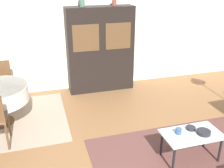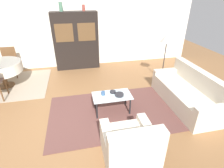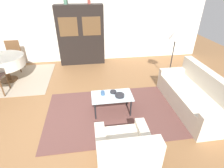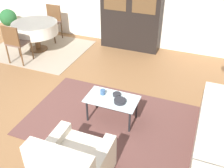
{
  "view_description": "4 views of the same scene",
  "coord_description": "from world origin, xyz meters",
  "px_view_note": "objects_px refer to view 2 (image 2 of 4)",
  "views": [
    {
      "loc": [
        -0.94,
        -2.48,
        2.66
      ],
      "look_at": [
        0.2,
        1.4,
        0.95
      ],
      "focal_mm": 42.0,
      "sensor_mm": 36.0,
      "label": 1
    },
    {
      "loc": [
        0.41,
        -3.0,
        2.58
      ],
      "look_at": [
        1.14,
        0.36,
        0.75
      ],
      "focal_mm": 28.0,
      "sensor_mm": 36.0,
      "label": 2
    },
    {
      "loc": [
        0.69,
        -2.78,
        2.61
      ],
      "look_at": [
        1.14,
        0.36,
        0.75
      ],
      "focal_mm": 28.0,
      "sensor_mm": 36.0,
      "label": 3
    },
    {
      "loc": [
        2.46,
        -2.99,
        3.09
      ],
      "look_at": [
        1.14,
        0.36,
        0.75
      ],
      "focal_mm": 42.0,
      "sensor_mm": 36.0,
      "label": 4
    }
  ],
  "objects_px": {
    "dining_chair_far": "(9,60)",
    "vase_tall": "(61,7)",
    "dining_table": "(1,68)",
    "coffee_table": "(112,97)",
    "armchair": "(130,146)",
    "floor_lamp": "(167,40)",
    "cup": "(103,93)",
    "vase_short": "(84,8)",
    "bowl": "(119,95)",
    "bowl_small": "(113,92)",
    "display_cabinet": "(76,41)",
    "couch": "(187,93)"
  },
  "relations": [
    {
      "from": "coffee_table",
      "to": "dining_chair_far",
      "type": "bearing_deg",
      "value": 136.72
    },
    {
      "from": "bowl",
      "to": "vase_short",
      "type": "distance_m",
      "value": 3.49
    },
    {
      "from": "couch",
      "to": "vase_short",
      "type": "bearing_deg",
      "value": 35.79
    },
    {
      "from": "display_cabinet",
      "to": "coffee_table",
      "type": "bearing_deg",
      "value": -77.79
    },
    {
      "from": "couch",
      "to": "bowl_small",
      "type": "relative_size",
      "value": 14.52
    },
    {
      "from": "armchair",
      "to": "dining_chair_far",
      "type": "distance_m",
      "value": 5.05
    },
    {
      "from": "display_cabinet",
      "to": "bowl",
      "type": "height_order",
      "value": "display_cabinet"
    },
    {
      "from": "armchair",
      "to": "display_cabinet",
      "type": "distance_m",
      "value": 4.51
    },
    {
      "from": "bowl_small",
      "to": "vase_short",
      "type": "height_order",
      "value": "vase_short"
    },
    {
      "from": "dining_chair_far",
      "to": "dining_table",
      "type": "bearing_deg",
      "value": 90.0
    },
    {
      "from": "bowl",
      "to": "floor_lamp",
      "type": "bearing_deg",
      "value": 36.8
    },
    {
      "from": "coffee_table",
      "to": "dining_table",
      "type": "xyz_separation_m",
      "value": [
        -2.9,
        1.94,
        0.21
      ]
    },
    {
      "from": "coffee_table",
      "to": "bowl",
      "type": "bearing_deg",
      "value": -17.59
    },
    {
      "from": "display_cabinet",
      "to": "cup",
      "type": "xyz_separation_m",
      "value": [
        0.45,
        -2.95,
        -0.5
      ]
    },
    {
      "from": "couch",
      "to": "armchair",
      "type": "height_order",
      "value": "couch"
    },
    {
      "from": "bowl",
      "to": "couch",
      "type": "bearing_deg",
      "value": -1.14
    },
    {
      "from": "vase_short",
      "to": "bowl",
      "type": "bearing_deg",
      "value": -81.28
    },
    {
      "from": "coffee_table",
      "to": "display_cabinet",
      "type": "height_order",
      "value": "display_cabinet"
    },
    {
      "from": "dining_chair_far",
      "to": "vase_short",
      "type": "height_order",
      "value": "vase_short"
    },
    {
      "from": "armchair",
      "to": "dining_table",
      "type": "xyz_separation_m",
      "value": [
        -2.9,
        3.33,
        0.3
      ]
    },
    {
      "from": "vase_short",
      "to": "couch",
      "type": "bearing_deg",
      "value": -54.21
    },
    {
      "from": "armchair",
      "to": "bowl",
      "type": "relative_size",
      "value": 4.26
    },
    {
      "from": "coffee_table",
      "to": "dining_table",
      "type": "bearing_deg",
      "value": 146.29
    },
    {
      "from": "dining_chair_far",
      "to": "vase_tall",
      "type": "bearing_deg",
      "value": -171.49
    },
    {
      "from": "couch",
      "to": "armchair",
      "type": "relative_size",
      "value": 2.38
    },
    {
      "from": "floor_lamp",
      "to": "bowl",
      "type": "height_order",
      "value": "floor_lamp"
    },
    {
      "from": "vase_short",
      "to": "display_cabinet",
      "type": "bearing_deg",
      "value": -179.85
    },
    {
      "from": "dining_table",
      "to": "vase_tall",
      "type": "distance_m",
      "value": 2.63
    },
    {
      "from": "dining_table",
      "to": "dining_chair_far",
      "type": "relative_size",
      "value": 1.21
    },
    {
      "from": "armchair",
      "to": "vase_tall",
      "type": "xyz_separation_m",
      "value": [
        -1.04,
        4.41,
        1.82
      ]
    },
    {
      "from": "dining_table",
      "to": "floor_lamp",
      "type": "relative_size",
      "value": 0.75
    },
    {
      "from": "floor_lamp",
      "to": "bowl",
      "type": "relative_size",
      "value": 7.62
    },
    {
      "from": "dining_chair_far",
      "to": "vase_tall",
      "type": "height_order",
      "value": "vase_tall"
    },
    {
      "from": "armchair",
      "to": "coffee_table",
      "type": "distance_m",
      "value": 1.4
    },
    {
      "from": "display_cabinet",
      "to": "floor_lamp",
      "type": "bearing_deg",
      "value": -34.23
    },
    {
      "from": "bowl",
      "to": "cup",
      "type": "bearing_deg",
      "value": 162.57
    },
    {
      "from": "dining_table",
      "to": "couch",
      "type": "bearing_deg",
      "value": -22.73
    },
    {
      "from": "armchair",
      "to": "floor_lamp",
      "type": "distance_m",
      "value": 3.43
    },
    {
      "from": "cup",
      "to": "vase_tall",
      "type": "relative_size",
      "value": 0.32
    },
    {
      "from": "bowl",
      "to": "vase_short",
      "type": "relative_size",
      "value": 1.03
    },
    {
      "from": "dining_chair_far",
      "to": "floor_lamp",
      "type": "relative_size",
      "value": 0.62
    },
    {
      "from": "dining_chair_far",
      "to": "display_cabinet",
      "type": "bearing_deg",
      "value": -172.97
    },
    {
      "from": "vase_short",
      "to": "vase_tall",
      "type": "bearing_deg",
      "value": 180.0
    },
    {
      "from": "coffee_table",
      "to": "vase_tall",
      "type": "bearing_deg",
      "value": 109.07
    },
    {
      "from": "cup",
      "to": "display_cabinet",
      "type": "bearing_deg",
      "value": 98.76
    },
    {
      "from": "coffee_table",
      "to": "vase_tall",
      "type": "height_order",
      "value": "vase_tall"
    },
    {
      "from": "couch",
      "to": "dining_chair_far",
      "type": "xyz_separation_m",
      "value": [
        -4.82,
        2.82,
        0.25
      ]
    },
    {
      "from": "armchair",
      "to": "floor_lamp",
      "type": "bearing_deg",
      "value": 54.22
    },
    {
      "from": "couch",
      "to": "bowl",
      "type": "distance_m",
      "value": 1.77
    },
    {
      "from": "coffee_table",
      "to": "vase_tall",
      "type": "relative_size",
      "value": 3.15
    }
  ]
}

